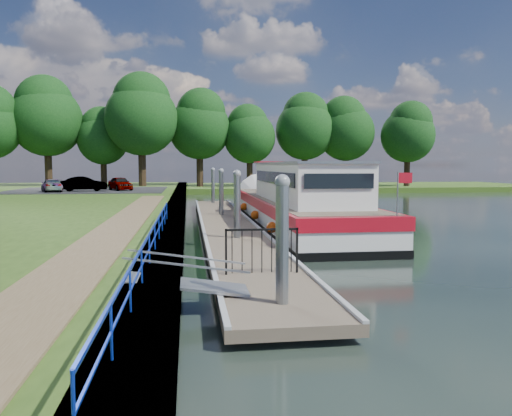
{
  "coord_description": "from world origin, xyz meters",
  "views": [
    {
      "loc": [
        -1.82,
        -10.02,
        3.12
      ],
      "look_at": [
        0.89,
        9.82,
        1.4
      ],
      "focal_mm": 35.0,
      "sensor_mm": 36.0,
      "label": 1
    }
  ],
  "objects": [
    {
      "name": "gangway",
      "position": [
        -1.85,
        0.5,
        0.63
      ],
      "size": [
        2.58,
        1.0,
        0.92
      ],
      "color": "#A5A8AD",
      "rests_on": "ground"
    },
    {
      "name": "bank_edge",
      "position": [
        -2.55,
        15.0,
        0.39
      ],
      "size": [
        1.1,
        90.0,
        0.78
      ],
      "primitive_type": "cube",
      "color": "#473D2D",
      "rests_on": "ground"
    },
    {
      "name": "carpark",
      "position": [
        -11.0,
        38.0,
        0.81
      ],
      "size": [
        14.0,
        12.0,
        0.06
      ],
      "primitive_type": "cube",
      "color": "black",
      "rests_on": "riverbank"
    },
    {
      "name": "horizon_trees",
      "position": [
        -1.61,
        48.68,
        7.95
      ],
      "size": [
        54.38,
        10.03,
        12.87
      ],
      "color": "#332316",
      "rests_on": "ground"
    },
    {
      "name": "car_b",
      "position": [
        -10.88,
        35.5,
        1.48
      ],
      "size": [
        4.01,
        1.73,
        1.28
      ],
      "primitive_type": "imported",
      "rotation": [
        0.0,
        0.0,
        1.67
      ],
      "color": "#999999",
      "rests_on": "carpark"
    },
    {
      "name": "car_c",
      "position": [
        -13.5,
        35.05,
        1.38
      ],
      "size": [
        2.71,
        4.07,
        1.09
      ],
      "primitive_type": "imported",
      "rotation": [
        0.0,
        0.0,
        3.48
      ],
      "color": "#999999",
      "rests_on": "carpark"
    },
    {
      "name": "pontoon",
      "position": [
        0.0,
        13.0,
        0.18
      ],
      "size": [
        2.5,
        30.0,
        0.56
      ],
      "color": "brown",
      "rests_on": "ground"
    },
    {
      "name": "barge",
      "position": [
        3.6,
        15.89,
        1.09
      ],
      "size": [
        4.36,
        21.15,
        4.78
      ],
      "color": "black",
      "rests_on": "ground"
    },
    {
      "name": "blue_fence",
      "position": [
        -2.75,
        3.0,
        1.31
      ],
      "size": [
        0.04,
        18.04,
        0.72
      ],
      "color": "#0C2DBF",
      "rests_on": "riverbank"
    },
    {
      "name": "ground",
      "position": [
        0.0,
        0.0,
        0.0
      ],
      "size": [
        160.0,
        160.0,
        0.0
      ],
      "primitive_type": "plane",
      "color": "black",
      "rests_on": "ground"
    },
    {
      "name": "car_a",
      "position": [
        -7.99,
        37.02,
        1.45
      ],
      "size": [
        2.85,
        3.91,
        1.24
      ],
      "primitive_type": "imported",
      "rotation": [
        0.0,
        0.0,
        0.43
      ],
      "color": "#999999",
      "rests_on": "carpark"
    },
    {
      "name": "far_bank",
      "position": [
        12.0,
        52.0,
        0.3
      ],
      "size": [
        60.0,
        18.0,
        0.6
      ],
      "primitive_type": "cube",
      "color": "#2B4814",
      "rests_on": "ground"
    },
    {
      "name": "footpath",
      "position": [
        -4.4,
        8.0,
        0.8
      ],
      "size": [
        1.6,
        40.0,
        0.05
      ],
      "primitive_type": "cube",
      "color": "brown",
      "rests_on": "riverbank"
    },
    {
      "name": "mooring_piles",
      "position": [
        0.0,
        13.0,
        1.28
      ],
      "size": [
        0.3,
        27.3,
        3.55
      ],
      "color": "gray",
      "rests_on": "ground"
    },
    {
      "name": "gate_panel",
      "position": [
        -0.0,
        2.2,
        1.15
      ],
      "size": [
        1.85,
        0.05,
        1.15
      ],
      "color": "black",
      "rests_on": "ground"
    }
  ]
}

